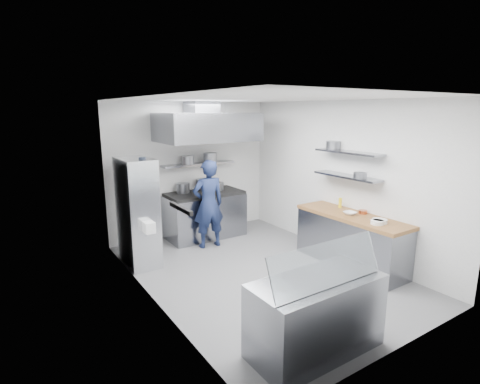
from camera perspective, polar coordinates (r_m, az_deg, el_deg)
floor at (r=6.35m, az=3.03°, el=-12.08°), size 5.00×5.00×0.00m
ceiling at (r=5.78m, az=3.36°, el=14.07°), size 5.00×5.00×0.00m
wall_back at (r=8.03m, az=-7.46°, el=3.48°), size 3.60×2.80×0.02m
wall_front at (r=4.23m, az=23.76°, el=-5.55°), size 3.60×2.80×0.02m
wall_left at (r=5.08m, az=-13.41°, el=-1.94°), size 2.80×5.00×0.02m
wall_right at (r=7.11m, az=14.97°, el=2.02°), size 2.80×5.00×0.02m
gas_range at (r=7.92m, az=-5.35°, el=-3.62°), size 1.60×0.80×0.90m
cooktop at (r=7.81m, az=-5.42°, el=-0.23°), size 1.57×0.78×0.06m
stock_pot_left at (r=7.79m, az=-8.68°, el=0.63°), size 0.27×0.27×0.20m
stock_pot_mid at (r=7.98m, az=-5.54°, el=1.15°), size 0.31×0.31×0.24m
stock_pot_right at (r=7.98m, az=-3.38°, el=0.89°), size 0.25×0.25×0.16m
over_range_shelf at (r=7.91m, az=-6.33°, el=4.26°), size 1.60×0.30×0.04m
shelf_pot_a at (r=7.69m, az=-7.94°, el=4.81°), size 0.25×0.25×0.18m
shelf_pot_b at (r=7.84m, az=-4.57°, el=5.18°), size 0.28×0.28×0.22m
extractor_hood at (r=7.47m, az=-5.00°, el=9.83°), size 1.90×1.15×0.55m
hood_duct at (r=7.66m, az=-5.88°, el=12.71°), size 0.55×0.55×0.24m
red_firebox at (r=7.52m, az=-15.88°, el=2.66°), size 0.22×0.10×0.26m
chef at (r=7.23m, az=-4.84°, el=-1.84°), size 0.66×0.47×1.71m
wire_rack at (r=6.62m, az=-15.37°, el=-2.96°), size 0.50×0.90×1.85m
rack_bin_a at (r=6.16m, az=-13.69°, el=-5.25°), size 0.16×0.20×0.18m
rack_bin_b at (r=6.51m, az=-15.47°, el=0.17°), size 0.15×0.19×0.17m
rack_jar at (r=6.22m, az=-14.64°, el=4.34°), size 0.12×0.12×0.18m
knife_strip at (r=4.24m, az=-9.01°, el=-2.49°), size 0.04×0.55×0.05m
prep_counter_base at (r=6.74m, az=16.47°, el=-7.26°), size 0.62×2.00×0.84m
prep_counter_top at (r=6.61m, az=16.71°, el=-3.58°), size 0.65×2.04×0.06m
plate_stack_a at (r=6.26m, az=20.50°, el=-4.17°), size 0.23×0.23×0.06m
plate_stack_b at (r=6.17m, az=20.18°, el=-4.36°), size 0.20×0.20×0.06m
copper_pan at (r=6.71m, az=18.23°, el=-2.90°), size 0.15×0.15×0.06m
squeeze_bottle at (r=6.99m, az=15.02°, el=-1.60°), size 0.06×0.06×0.18m
mixing_bowl at (r=6.58m, az=16.39°, el=-3.12°), size 0.21×0.21×0.05m
wall_shelf_lower at (r=6.78m, az=15.99°, el=2.33°), size 0.30×1.30×0.04m
wall_shelf_upper at (r=6.72m, az=16.20°, el=5.85°), size 0.30×1.30×0.04m
shelf_pot_c at (r=6.49m, az=17.83°, el=2.41°), size 0.22×0.22×0.10m
shelf_pot_d at (r=7.06m, az=14.03°, el=7.00°), size 0.26×0.26×0.14m
display_case at (r=4.39m, az=11.48°, el=-17.97°), size 1.50×0.70×0.85m
display_glass at (r=4.03m, az=13.09°, el=-10.67°), size 1.47×0.19×0.42m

